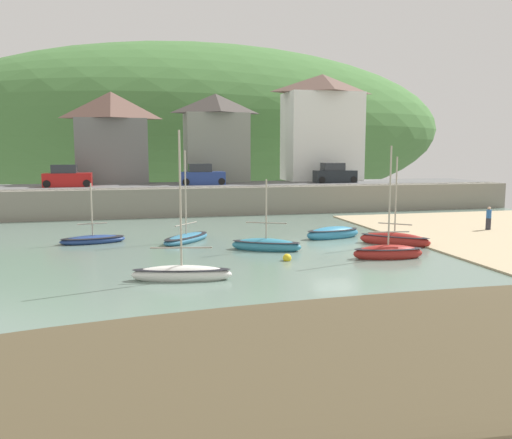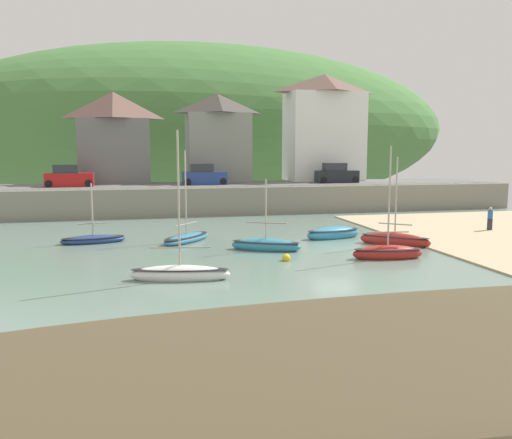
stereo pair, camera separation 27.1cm
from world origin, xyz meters
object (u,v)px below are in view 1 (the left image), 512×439
(parked_car_end_of_row, at_px, (334,174))
(rowboat_small_beached, at_px, (394,240))
(sailboat_nearest_shore, at_px, (182,273))
(mooring_buoy, at_px, (287,258))
(parked_car_near_slipway, at_px, (67,178))
(waterfront_building_left, at_px, (112,137))
(parked_car_by_wall, at_px, (202,176))
(dinghy_open_wooden, at_px, (266,245))
(sailboat_far_left, at_px, (333,233))
(person_on_slipway, at_px, (489,217))
(waterfront_building_right, at_px, (322,127))
(motorboat_with_cabin, at_px, (93,240))
(sailboat_tall_mast, at_px, (186,238))
(sailboat_blue_trim, at_px, (388,252))
(waterfront_building_centre, at_px, (216,137))

(parked_car_end_of_row, bearing_deg, rowboat_small_beached, -101.51)
(sailboat_nearest_shore, xyz_separation_m, mooring_buoy, (5.68, 2.85, -0.17))
(parked_car_near_slipway, bearing_deg, parked_car_end_of_row, -0.02)
(waterfront_building_left, bearing_deg, parked_car_by_wall, -28.92)
(dinghy_open_wooden, height_order, sailboat_far_left, dinghy_open_wooden)
(parked_car_end_of_row, distance_m, mooring_buoy, 26.85)
(parked_car_by_wall, bearing_deg, sailboat_nearest_shore, -98.41)
(sailboat_nearest_shore, xyz_separation_m, sailboat_far_left, (10.59, 8.93, -0.01))
(sailboat_nearest_shore, relative_size, person_on_slipway, 4.14)
(waterfront_building_right, relative_size, parked_car_by_wall, 2.69)
(parked_car_near_slipway, relative_size, mooring_buoy, 9.12)
(parked_car_by_wall, bearing_deg, parked_car_end_of_row, 1.15)
(waterfront_building_left, height_order, rowboat_small_beached, waterfront_building_left)
(dinghy_open_wooden, xyz_separation_m, parked_car_near_slipway, (-12.84, 20.79, 2.92))
(dinghy_open_wooden, bearing_deg, sailboat_far_left, 56.72)
(parked_car_by_wall, xyz_separation_m, mooring_buoy, (1.19, -23.83, -3.07))
(rowboat_small_beached, height_order, sailboat_far_left, rowboat_small_beached)
(motorboat_with_cabin, distance_m, rowboat_small_beached, 18.32)
(waterfront_building_right, relative_size, dinghy_open_wooden, 2.62)
(rowboat_small_beached, relative_size, sailboat_tall_mast, 0.95)
(sailboat_tall_mast, relative_size, sailboat_far_left, 1.42)
(sailboat_blue_trim, distance_m, parked_car_by_wall, 25.49)
(person_on_slipway, bearing_deg, mooring_buoy, -159.24)
(waterfront_building_right, xyz_separation_m, dinghy_open_wooden, (-12.60, -25.29, -7.75))
(dinghy_open_wooden, bearing_deg, waterfront_building_centre, 113.83)
(rowboat_small_beached, bearing_deg, motorboat_with_cabin, -154.52)
(parked_car_by_wall, relative_size, mooring_buoy, 9.19)
(waterfront_building_centre, distance_m, dinghy_open_wooden, 26.17)
(sailboat_blue_trim, bearing_deg, person_on_slipway, 38.97)
(sailboat_nearest_shore, distance_m, rowboat_small_beached, 14.43)
(parked_car_near_slipway, distance_m, person_on_slipway, 34.60)
(motorboat_with_cabin, distance_m, sailboat_blue_trim, 17.56)
(waterfront_building_left, relative_size, rowboat_small_beached, 1.61)
(dinghy_open_wooden, bearing_deg, person_on_slipway, 37.45)
(parked_car_near_slipway, distance_m, parked_car_end_of_row, 25.18)
(sailboat_nearest_shore, xyz_separation_m, parked_car_near_slipway, (-7.50, 26.67, 2.90))
(parked_car_end_of_row, height_order, mooring_buoy, parked_car_end_of_row)
(waterfront_building_right, distance_m, motorboat_with_cabin, 31.38)
(sailboat_nearest_shore, xyz_separation_m, parked_car_by_wall, (4.49, 26.67, 2.90))
(waterfront_building_right, bearing_deg, sailboat_nearest_shore, -119.92)
(motorboat_with_cabin, xyz_separation_m, sailboat_blue_trim, (15.44, -8.38, 0.11))
(waterfront_building_right, relative_size, mooring_buoy, 24.67)
(rowboat_small_beached, bearing_deg, sailboat_nearest_shore, -115.77)
(parked_car_by_wall, distance_m, person_on_slipway, 25.06)
(sailboat_far_left, relative_size, parked_car_by_wall, 0.98)
(dinghy_open_wooden, bearing_deg, waterfront_building_right, 90.11)
(sailboat_tall_mast, bearing_deg, dinghy_open_wooden, -91.94)
(motorboat_with_cabin, bearing_deg, parked_car_near_slipway, 90.64)
(sailboat_nearest_shore, relative_size, sailboat_far_left, 1.66)
(motorboat_with_cabin, bearing_deg, waterfront_building_centre, 51.71)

